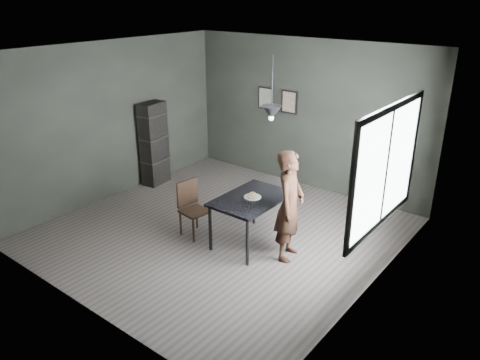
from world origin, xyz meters
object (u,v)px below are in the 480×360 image
Objects in this scene: woman at (290,206)px; white_plate at (252,198)px; pendant_lamp at (271,112)px; wood_chair at (191,205)px; shelf_unit at (154,144)px; cafe_table at (251,202)px.

white_plate is at bearing 75.94° from woman.
woman is 1.86× the size of pendant_lamp.
woman reaches higher than wood_chair.
pendant_lamp reaches higher than woman.
white_plate is 3.04m from shelf_unit.
wood_chair is (-1.56, -0.35, -0.31)m from woman.
cafe_table is 0.09m from white_plate.
cafe_table is at bearing 28.75° from wood_chair.
cafe_table is 0.67m from woman.
wood_chair is at bearing 87.47° from woman.
woman is at bearing -12.46° from pendant_lamp.
woman is (0.63, 0.01, 0.05)m from white_plate.
pendant_lamp is (1.16, 0.43, 1.55)m from wood_chair.
woman is 1.84× the size of wood_chair.
shelf_unit is at bearing 160.17° from wood_chair.
shelf_unit is 1.87× the size of pendant_lamp.
cafe_table is at bearing -22.55° from shelf_unit.
woman is 1.63m from wood_chair.
pendant_lamp reaches higher than shelf_unit.
pendant_lamp is at bearing 29.09° from wood_chair.
cafe_table is at bearing 75.94° from woman.
wood_chair is 2.31m from shelf_unit.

